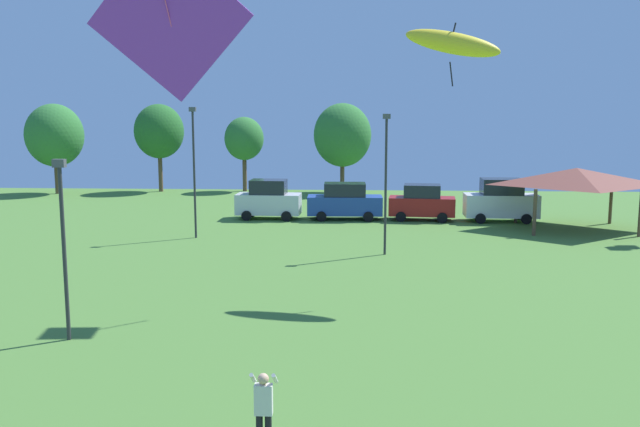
# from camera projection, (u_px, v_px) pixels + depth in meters

# --- Properties ---
(person_standing_far_right) EXTENTS (0.52, 0.50, 1.74)m
(person_standing_far_right) POSITION_uv_depth(u_px,v_px,m) (264.00, 407.00, 13.50)
(person_standing_far_right) COLOR black
(person_standing_far_right) RESTS_ON ground
(kite_flying_2) EXTENTS (3.15, 1.13, 3.03)m
(kite_flying_2) POSITION_uv_depth(u_px,v_px,m) (170.00, 19.00, 12.61)
(kite_flying_2) COLOR purple
(kite_flying_10) EXTENTS (3.74, 1.89, 2.35)m
(kite_flying_10) POSITION_uv_depth(u_px,v_px,m) (452.00, 43.00, 24.84)
(kite_flying_10) COLOR yellow
(parked_car_leftmost) EXTENTS (4.15, 2.14, 2.52)m
(parked_car_leftmost) POSITION_uv_depth(u_px,v_px,m) (269.00, 200.00, 43.34)
(parked_car_leftmost) COLOR silver
(parked_car_leftmost) RESTS_ON ground
(parked_car_second_from_left) EXTENTS (4.77, 2.17, 2.33)m
(parked_car_second_from_left) POSITION_uv_depth(u_px,v_px,m) (345.00, 201.00, 43.12)
(parked_car_second_from_left) COLOR #234299
(parked_car_second_from_left) RESTS_ON ground
(parked_car_third_from_left) EXTENTS (4.27, 2.32, 2.28)m
(parked_car_third_from_left) POSITION_uv_depth(u_px,v_px,m) (422.00, 203.00, 42.80)
(parked_car_third_from_left) COLOR maroon
(parked_car_third_from_left) RESTS_ON ground
(parked_car_rightmost_in_row) EXTENTS (4.51, 2.13, 2.70)m
(parked_car_rightmost_in_row) POSITION_uv_depth(u_px,v_px,m) (501.00, 201.00, 42.24)
(parked_car_rightmost_in_row) COLOR silver
(parked_car_rightmost_in_row) RESTS_ON ground
(park_pavilion) EXTENTS (7.40, 5.68, 3.60)m
(park_pavilion) POSITION_uv_depth(u_px,v_px,m) (576.00, 177.00, 39.17)
(park_pavilion) COLOR brown
(park_pavilion) RESTS_ON ground
(light_post_0) EXTENTS (0.36, 0.20, 6.72)m
(light_post_0) POSITION_uv_depth(u_px,v_px,m) (386.00, 177.00, 32.07)
(light_post_0) COLOR #2D2D33
(light_post_0) RESTS_ON ground
(light_post_1) EXTENTS (0.36, 0.20, 7.06)m
(light_post_1) POSITION_uv_depth(u_px,v_px,m) (194.00, 166.00, 36.37)
(light_post_1) COLOR #2D2D33
(light_post_1) RESTS_ON ground
(light_post_2) EXTENTS (0.36, 0.20, 5.46)m
(light_post_2) POSITION_uv_depth(u_px,v_px,m) (63.00, 238.00, 19.99)
(light_post_2) COLOR #2D2D33
(light_post_2) RESTS_ON ground
(treeline_tree_0) EXTENTS (4.73, 4.73, 7.48)m
(treeline_tree_0) POSITION_uv_depth(u_px,v_px,m) (54.00, 135.00, 56.13)
(treeline_tree_0) COLOR brown
(treeline_tree_0) RESTS_ON ground
(treeline_tree_1) EXTENTS (4.20, 4.20, 7.47)m
(treeline_tree_1) POSITION_uv_depth(u_px,v_px,m) (159.00, 132.00, 57.64)
(treeline_tree_1) COLOR brown
(treeline_tree_1) RESTS_ON ground
(treeline_tree_2) EXTENTS (3.36, 3.36, 6.38)m
(treeline_tree_2) POSITION_uv_depth(u_px,v_px,m) (244.00, 139.00, 58.00)
(treeline_tree_2) COLOR brown
(treeline_tree_2) RESTS_ON ground
(treeline_tree_3) EXTENTS (4.82, 4.82, 7.53)m
(treeline_tree_3) POSITION_uv_depth(u_px,v_px,m) (342.00, 135.00, 56.58)
(treeline_tree_3) COLOR brown
(treeline_tree_3) RESTS_ON ground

